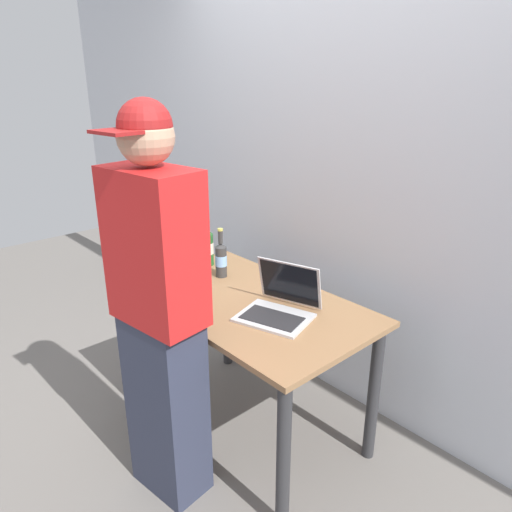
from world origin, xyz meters
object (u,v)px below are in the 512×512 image
(beer_bottle_green, at_px, (221,259))
(person_figure, at_px, (160,313))
(coffee_mug, at_px, (196,272))
(laptop, at_px, (280,304))
(beer_bottle_dark, at_px, (207,246))

(beer_bottle_green, bearing_deg, person_figure, -58.40)
(beer_bottle_green, height_order, coffee_mug, beer_bottle_green)
(person_figure, height_order, coffee_mug, person_figure)
(beer_bottle_green, xyz_separation_m, person_figure, (0.37, -0.61, 0.03))
(beer_bottle_green, relative_size, coffee_mug, 2.32)
(coffee_mug, bearing_deg, laptop, 5.14)
(beer_bottle_dark, height_order, coffee_mug, beer_bottle_dark)
(person_figure, bearing_deg, beer_bottle_dark, 130.68)
(beer_bottle_dark, bearing_deg, beer_bottle_green, -14.08)
(beer_bottle_dark, bearing_deg, coffee_mug, -53.36)
(person_figure, bearing_deg, beer_bottle_green, 121.60)
(beer_bottle_dark, distance_m, beer_bottle_green, 0.20)
(beer_bottle_dark, relative_size, person_figure, 0.18)
(beer_bottle_dark, relative_size, coffee_mug, 2.61)
(laptop, height_order, beer_bottle_dark, beer_bottle_dark)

